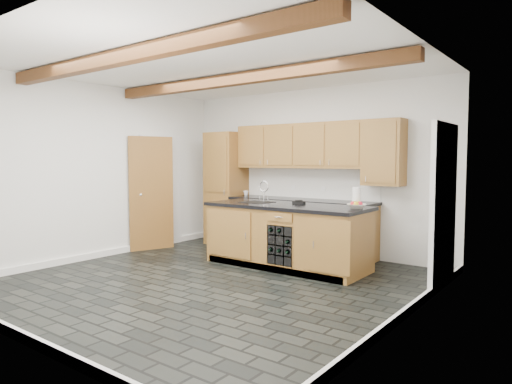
# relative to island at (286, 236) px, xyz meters

# --- Properties ---
(ground) EXTENTS (5.00, 5.00, 0.00)m
(ground) POSITION_rel_island_xyz_m (-0.31, -1.28, -0.47)
(ground) COLOR black
(ground) RESTS_ON ground
(room_shell) EXTENTS (5.01, 5.00, 5.00)m
(room_shell) POSITION_rel_island_xyz_m (-0.39, -0.75, 1.06)
(room_shell) COLOR white
(room_shell) RESTS_ON ground
(back_cabinetry) EXTENTS (3.65, 0.62, 2.20)m
(back_cabinetry) POSITION_rel_island_xyz_m (-0.68, 0.95, 0.51)
(back_cabinetry) COLOR olive
(back_cabinetry) RESTS_ON ground
(island) EXTENTS (2.48, 0.96, 0.93)m
(island) POSITION_rel_island_xyz_m (0.00, 0.00, 0.00)
(island) COLOR olive
(island) RESTS_ON ground
(faucet) EXTENTS (0.45, 0.40, 0.34)m
(faucet) POSITION_rel_island_xyz_m (-0.56, 0.05, 0.50)
(faucet) COLOR black
(faucet) RESTS_ON island
(kitchen_scale) EXTENTS (0.18, 0.12, 0.05)m
(kitchen_scale) POSITION_rel_island_xyz_m (0.09, 0.19, 0.49)
(kitchen_scale) COLOR black
(kitchen_scale) RESTS_ON island
(fruit_bowl) EXTENTS (0.34, 0.34, 0.06)m
(fruit_bowl) POSITION_rel_island_xyz_m (1.07, 0.09, 0.50)
(fruit_bowl) COLOR beige
(fruit_bowl) RESTS_ON island
(fruit_cluster) EXTENTS (0.16, 0.17, 0.07)m
(fruit_cluster) POSITION_rel_island_xyz_m (1.07, 0.09, 0.53)
(fruit_cluster) COLOR red
(fruit_cluster) RESTS_ON fruit_bowl
(paper_towel) EXTENTS (0.12, 0.12, 0.28)m
(paper_towel) POSITION_rel_island_xyz_m (1.02, 0.21, 0.61)
(paper_towel) COLOR white
(paper_towel) RESTS_ON island
(mug) EXTENTS (0.12, 0.12, 0.08)m
(mug) POSITION_rel_island_xyz_m (-1.56, 1.00, 0.51)
(mug) COLOR white
(mug) RESTS_ON back_cabinetry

